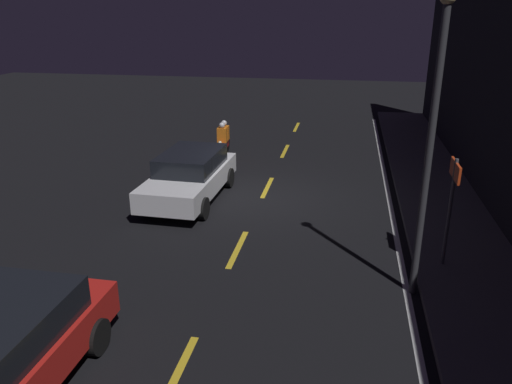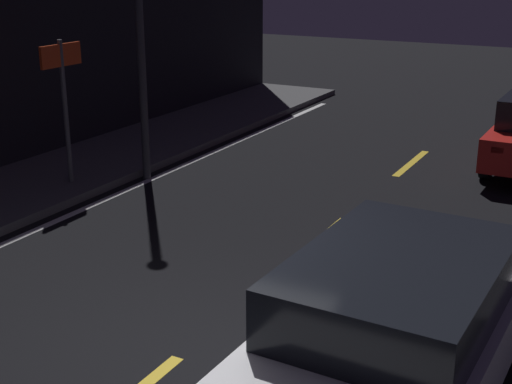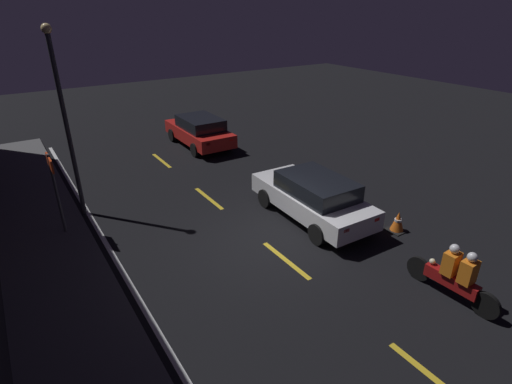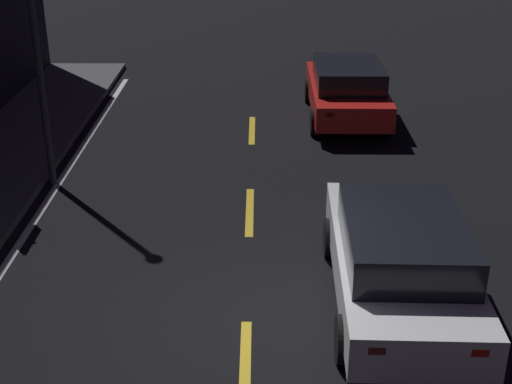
# 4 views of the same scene
# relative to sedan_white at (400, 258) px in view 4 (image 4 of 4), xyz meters

# --- Properties ---
(ground_plane) EXTENTS (56.00, 56.00, 0.00)m
(ground_plane) POSITION_rel_sedan_white_xyz_m (-0.44, 2.12, -0.77)
(ground_plane) COLOR black
(lane_dash_c) EXTENTS (2.00, 0.14, 0.01)m
(lane_dash_c) POSITION_rel_sedan_white_xyz_m (-1.44, 2.12, -0.76)
(lane_dash_c) COLOR gold
(lane_dash_c) RESTS_ON ground
(lane_dash_d) EXTENTS (2.00, 0.14, 0.01)m
(lane_dash_d) POSITION_rel_sedan_white_xyz_m (3.06, 2.12, -0.76)
(lane_dash_d) COLOR gold
(lane_dash_d) RESTS_ON ground
(lane_dash_e) EXTENTS (2.00, 0.14, 0.01)m
(lane_dash_e) POSITION_rel_sedan_white_xyz_m (7.56, 2.12, -0.76)
(lane_dash_e) COLOR gold
(lane_dash_e) RESTS_ON ground
(sedan_white) EXTENTS (4.43, 2.00, 1.44)m
(sedan_white) POSITION_rel_sedan_white_xyz_m (0.00, 0.00, 0.00)
(sedan_white) COLOR silver
(sedan_white) RESTS_ON ground
(taxi_red) EXTENTS (4.31, 1.94, 1.42)m
(taxi_red) POSITION_rel_sedan_white_xyz_m (8.50, -0.22, -0.01)
(taxi_red) COLOR red
(taxi_red) RESTS_ON ground
(street_lamp) EXTENTS (0.28, 0.28, 5.76)m
(street_lamp) POSITION_rel_sedan_white_xyz_m (4.32, 6.03, 2.47)
(street_lamp) COLOR #333338
(street_lamp) RESTS_ON ground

